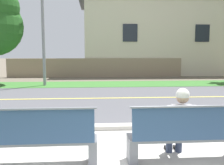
% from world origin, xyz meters
% --- Properties ---
extents(ground_plane, '(140.00, 140.00, 0.00)m').
position_xyz_m(ground_plane, '(0.00, 8.00, 0.00)').
color(ground_plane, '#665B4C').
extents(sidewalk_pavement, '(44.00, 3.60, 0.01)m').
position_xyz_m(sidewalk_pavement, '(0.00, 0.40, 0.01)').
color(sidewalk_pavement, beige).
rests_on(sidewalk_pavement, ground_plane).
extents(curb_edge, '(44.00, 0.30, 0.11)m').
position_xyz_m(curb_edge, '(0.00, 2.35, 0.06)').
color(curb_edge, '#ADA89E').
rests_on(curb_edge, ground_plane).
extents(street_asphalt, '(52.00, 8.00, 0.01)m').
position_xyz_m(street_asphalt, '(0.00, 6.50, 0.00)').
color(street_asphalt, '#515156').
rests_on(street_asphalt, ground_plane).
extents(road_centre_line, '(48.00, 0.14, 0.01)m').
position_xyz_m(road_centre_line, '(0.00, 6.50, 0.01)').
color(road_centre_line, '#E0CC4C').
rests_on(road_centre_line, ground_plane).
extents(far_verge_grass, '(48.00, 2.80, 0.02)m').
position_xyz_m(far_verge_grass, '(0.00, 11.09, 0.01)').
color(far_verge_grass, '#38702D').
rests_on(far_verge_grass, ground_plane).
extents(bench_left, '(1.92, 0.48, 1.01)m').
position_xyz_m(bench_left, '(-1.22, 0.40, 0.46)').
color(bench_left, slate).
rests_on(bench_left, ground_plane).
extents(bench_right, '(1.92, 0.48, 1.01)m').
position_xyz_m(bench_right, '(1.22, 0.40, 0.46)').
color(bench_right, slate).
rests_on(bench_right, ground_plane).
extents(seated_person_grey, '(0.52, 0.68, 1.25)m').
position_xyz_m(seated_person_grey, '(1.16, 0.57, 0.68)').
color(seated_person_grey, '#333D56').
rests_on(seated_person_grey, ground_plane).
extents(streetlamp, '(0.24, 2.10, 7.45)m').
position_xyz_m(streetlamp, '(-3.03, 10.89, 4.24)').
color(streetlamp, gray).
rests_on(streetlamp, ground_plane).
extents(garden_wall, '(13.00, 0.36, 1.40)m').
position_xyz_m(garden_wall, '(-0.16, 15.55, 0.70)').
color(garden_wall, gray).
rests_on(garden_wall, ground_plane).
extents(house_across_street, '(13.32, 6.91, 6.59)m').
position_xyz_m(house_across_street, '(5.20, 18.75, 3.34)').
color(house_across_street, beige).
rests_on(house_across_street, ground_plane).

